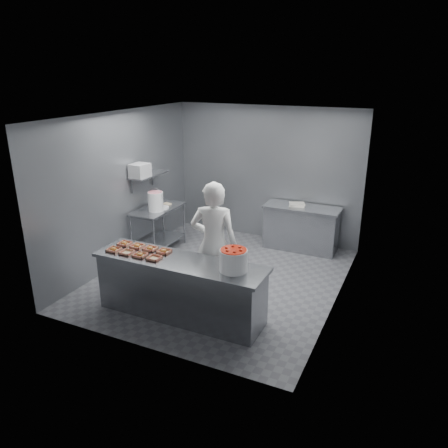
{
  "coord_description": "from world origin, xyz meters",
  "views": [
    {
      "loc": [
        3.01,
        -6.24,
        3.49
      ],
      "look_at": [
        0.17,
        -0.2,
        1.1
      ],
      "focal_mm": 35.0,
      "sensor_mm": 36.0,
      "label": 1
    }
  ],
  "objects_px": {
    "tray_3": "(154,258)",
    "glaze_bucket": "(156,201)",
    "tray_1": "(127,252)",
    "service_counter": "(180,288)",
    "tray_2": "(140,255)",
    "appliance": "(140,170)",
    "tray_0": "(114,249)",
    "prep_table": "(159,223)",
    "strawberry_tub": "(234,259)",
    "tray_6": "(150,249)",
    "worker": "(214,244)",
    "back_counter": "(301,228)",
    "tray_7": "(164,251)",
    "tray_4": "(125,243)",
    "tray_5": "(137,246)"
  },
  "relations": [
    {
      "from": "tray_4",
      "to": "worker",
      "type": "bearing_deg",
      "value": 19.6
    },
    {
      "from": "tray_5",
      "to": "tray_3",
      "type": "bearing_deg",
      "value": -28.42
    },
    {
      "from": "tray_7",
      "to": "strawberry_tub",
      "type": "relative_size",
      "value": 0.5
    },
    {
      "from": "worker",
      "to": "strawberry_tub",
      "type": "xyz_separation_m",
      "value": [
        0.59,
        -0.59,
        0.09
      ]
    },
    {
      "from": "appliance",
      "to": "tray_5",
      "type": "bearing_deg",
      "value": -52.52
    },
    {
      "from": "tray_4",
      "to": "tray_5",
      "type": "xyz_separation_m",
      "value": [
        0.24,
        0.0,
        0.0
      ]
    },
    {
      "from": "back_counter",
      "to": "tray_3",
      "type": "bearing_deg",
      "value": -110.15
    },
    {
      "from": "tray_3",
      "to": "tray_6",
      "type": "distance_m",
      "value": 0.36
    },
    {
      "from": "strawberry_tub",
      "to": "tray_3",
      "type": "bearing_deg",
      "value": -173.07
    },
    {
      "from": "tray_3",
      "to": "glaze_bucket",
      "type": "bearing_deg",
      "value": 122.84
    },
    {
      "from": "appliance",
      "to": "tray_3",
      "type": "bearing_deg",
      "value": -46.02
    },
    {
      "from": "tray_3",
      "to": "tray_6",
      "type": "bearing_deg",
      "value": 132.91
    },
    {
      "from": "back_counter",
      "to": "worker",
      "type": "bearing_deg",
      "value": -103.71
    },
    {
      "from": "tray_2",
      "to": "tray_7",
      "type": "height_order",
      "value": "same"
    },
    {
      "from": "prep_table",
      "to": "appliance",
      "type": "height_order",
      "value": "appliance"
    },
    {
      "from": "back_counter",
      "to": "appliance",
      "type": "relative_size",
      "value": 4.46
    },
    {
      "from": "service_counter",
      "to": "tray_6",
      "type": "distance_m",
      "value": 0.76
    },
    {
      "from": "tray_2",
      "to": "tray_5",
      "type": "height_order",
      "value": "same"
    },
    {
      "from": "strawberry_tub",
      "to": "glaze_bucket",
      "type": "bearing_deg",
      "value": 143.66
    },
    {
      "from": "tray_1",
      "to": "tray_2",
      "type": "distance_m",
      "value": 0.24
    },
    {
      "from": "tray_2",
      "to": "glaze_bucket",
      "type": "bearing_deg",
      "value": 117.45
    },
    {
      "from": "glaze_bucket",
      "to": "tray_2",
      "type": "bearing_deg",
      "value": -62.55
    },
    {
      "from": "service_counter",
      "to": "tray_2",
      "type": "distance_m",
      "value": 0.76
    },
    {
      "from": "tray_1",
      "to": "service_counter",
      "type": "bearing_deg",
      "value": 9.05
    },
    {
      "from": "tray_5",
      "to": "tray_7",
      "type": "relative_size",
      "value": 1.0
    },
    {
      "from": "tray_2",
      "to": "worker",
      "type": "xyz_separation_m",
      "value": [
        0.84,
        0.73,
        0.05
      ]
    },
    {
      "from": "tray_2",
      "to": "prep_table",
      "type": "bearing_deg",
      "value": 117.13
    },
    {
      "from": "strawberry_tub",
      "to": "glaze_bucket",
      "type": "relative_size",
      "value": 0.84
    },
    {
      "from": "tray_3",
      "to": "tray_4",
      "type": "height_order",
      "value": "tray_4"
    },
    {
      "from": "service_counter",
      "to": "tray_0",
      "type": "bearing_deg",
      "value": -173.0
    },
    {
      "from": "tray_0",
      "to": "strawberry_tub",
      "type": "distance_m",
      "value": 1.92
    },
    {
      "from": "tray_3",
      "to": "tray_0",
      "type": "bearing_deg",
      "value": -180.0
    },
    {
      "from": "tray_5",
      "to": "worker",
      "type": "relative_size",
      "value": 0.1
    },
    {
      "from": "tray_6",
      "to": "worker",
      "type": "xyz_separation_m",
      "value": [
        0.84,
        0.47,
        0.05
      ]
    },
    {
      "from": "prep_table",
      "to": "glaze_bucket",
      "type": "xyz_separation_m",
      "value": [
        0.06,
        -0.15,
        0.5
      ]
    },
    {
      "from": "tray_1",
      "to": "tray_2",
      "type": "relative_size",
      "value": 1.0
    },
    {
      "from": "tray_3",
      "to": "appliance",
      "type": "height_order",
      "value": "appliance"
    },
    {
      "from": "prep_table",
      "to": "tray_5",
      "type": "relative_size",
      "value": 6.4
    },
    {
      "from": "tray_3",
      "to": "appliance",
      "type": "bearing_deg",
      "value": 129.25
    },
    {
      "from": "appliance",
      "to": "tray_4",
      "type": "bearing_deg",
      "value": -59.25
    },
    {
      "from": "tray_0",
      "to": "tray_1",
      "type": "distance_m",
      "value": 0.24
    },
    {
      "from": "tray_5",
      "to": "appliance",
      "type": "relative_size",
      "value": 0.56
    },
    {
      "from": "worker",
      "to": "strawberry_tub",
      "type": "height_order",
      "value": "worker"
    },
    {
      "from": "prep_table",
      "to": "tray_3",
      "type": "relative_size",
      "value": 6.4
    },
    {
      "from": "worker",
      "to": "tray_4",
      "type": "bearing_deg",
      "value": 3.75
    },
    {
      "from": "appliance",
      "to": "service_counter",
      "type": "bearing_deg",
      "value": -37.98
    },
    {
      "from": "service_counter",
      "to": "prep_table",
      "type": "bearing_deg",
      "value": 130.24
    },
    {
      "from": "prep_table",
      "to": "tray_1",
      "type": "bearing_deg",
      "value": -68.27
    },
    {
      "from": "tray_4",
      "to": "worker",
      "type": "distance_m",
      "value": 1.4
    },
    {
      "from": "glaze_bucket",
      "to": "tray_6",
      "type": "bearing_deg",
      "value": -59.0
    }
  ]
}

